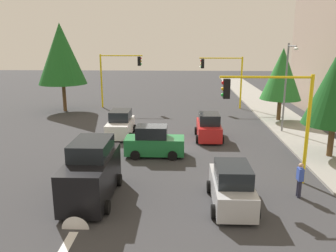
# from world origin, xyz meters

# --- Properties ---
(ground_plane) EXTENTS (120.00, 120.00, 0.00)m
(ground_plane) POSITION_xyz_m (0.00, 0.00, 0.00)
(ground_plane) COLOR #353538
(sidewalk_kerb) EXTENTS (80.00, 4.00, 0.15)m
(sidewalk_kerb) POSITION_xyz_m (-5.00, 10.50, 0.07)
(sidewalk_kerb) COLOR gray
(sidewalk_kerb) RESTS_ON ground
(lane_arrow_near) EXTENTS (2.40, 1.10, 1.10)m
(lane_arrow_near) POSITION_xyz_m (11.51, -3.00, 0.01)
(lane_arrow_near) COLOR silver
(lane_arrow_near) RESTS_ON ground
(traffic_signal_near_left) EXTENTS (0.36, 4.59, 5.64)m
(traffic_signal_near_left) POSITION_xyz_m (6.00, 5.69, 3.99)
(traffic_signal_near_left) COLOR yellow
(traffic_signal_near_left) RESTS_ON ground
(traffic_signal_far_left) EXTENTS (0.36, 4.59, 5.51)m
(traffic_signal_far_left) POSITION_xyz_m (-14.00, 5.67, 3.91)
(traffic_signal_far_left) COLOR yellow
(traffic_signal_far_left) RESTS_ON ground
(traffic_signal_far_right) EXTENTS (0.36, 4.59, 5.75)m
(traffic_signal_far_right) POSITION_xyz_m (-14.00, -5.71, 4.06)
(traffic_signal_far_right) COLOR yellow
(traffic_signal_far_right) RESTS_ON ground
(street_lamp_curbside) EXTENTS (2.15, 0.28, 7.00)m
(street_lamp_curbside) POSITION_xyz_m (-3.61, 9.20, 4.35)
(street_lamp_curbside) COLOR slate
(street_lamp_curbside) RESTS_ON ground
(tree_roadside_mid) EXTENTS (3.61, 3.61, 6.56)m
(tree_roadside_mid) POSITION_xyz_m (-8.00, 10.00, 4.29)
(tree_roadside_mid) COLOR brown
(tree_roadside_mid) RESTS_ON ground
(tree_opposite_side) EXTENTS (4.85, 4.85, 8.89)m
(tree_opposite_side) POSITION_xyz_m (-12.00, -11.00, 5.85)
(tree_opposite_side) COLOR brown
(tree_opposite_side) RESTS_ON ground
(delivery_van_black) EXTENTS (4.80, 2.22, 2.77)m
(delivery_van_black) POSITION_xyz_m (8.17, -3.01, 1.28)
(delivery_van_black) COLOR black
(delivery_van_black) RESTS_ON ground
(car_white) EXTENTS (3.99, 2.01, 1.98)m
(car_white) POSITION_xyz_m (-2.65, -3.54, 0.90)
(car_white) COLOR white
(car_white) RESTS_ON ground
(car_red) EXTENTS (3.85, 1.99, 1.98)m
(car_red) POSITION_xyz_m (-2.02, 3.20, 0.90)
(car_red) COLOR red
(car_red) RESTS_ON ground
(car_silver) EXTENTS (4.06, 1.99, 1.98)m
(car_silver) POSITION_xyz_m (8.69, 3.42, 0.90)
(car_silver) COLOR #B2B5BA
(car_silver) RESTS_ON ground
(car_green) EXTENTS (1.92, 3.74, 1.98)m
(car_green) POSITION_xyz_m (2.00, -0.58, 0.89)
(car_green) COLOR #1E7238
(car_green) RESTS_ON ground
(pedestrian_crossing) EXTENTS (0.40, 0.24, 1.70)m
(pedestrian_crossing) POSITION_xyz_m (7.71, 6.74, 0.91)
(pedestrian_crossing) COLOR #262638
(pedestrian_crossing) RESTS_ON ground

